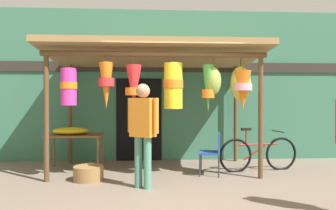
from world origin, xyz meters
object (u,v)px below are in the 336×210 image
Objects in this scene: display_table at (75,138)px; folding_chair at (214,150)px; parked_bicycle at (259,154)px; flower_heap_on_table at (71,131)px; customer_foreground at (143,126)px; wicker_basket_by_table at (88,173)px.

display_table is 1.38× the size of folding_chair.
parked_bicycle is (1.01, 0.32, -0.16)m from folding_chair.
parked_bicycle is (3.92, -0.36, -0.47)m from flower_heap_on_table.
parked_bicycle is 1.00× the size of customer_foreground.
folding_chair is 0.48× the size of parked_bicycle.
display_table is at bearing 115.62° from wicker_basket_by_table.
customer_foreground is at bearing -46.43° from display_table.
flower_heap_on_table is 1.38× the size of wicker_basket_by_table.
folding_chair reaches higher than display_table.
display_table is at bearing 133.57° from customer_foreground.
flower_heap_on_table reaches higher than folding_chair.
wicker_basket_by_table is (0.47, -0.97, -0.53)m from display_table.
wicker_basket_by_table is 1.47m from customer_foreground.
folding_chair is at bearing -162.23° from parked_bicycle.
flower_heap_on_table is at bearing 135.28° from customer_foreground.
flower_heap_on_table reaches higher than display_table.
parked_bicycle is at bearing -5.30° from flower_heap_on_table.
wicker_basket_by_table is at bearing -173.59° from folding_chair.
parked_bicycle is at bearing 17.77° from folding_chair.
customer_foreground is (-1.36, -0.84, 0.53)m from folding_chair.
flower_heap_on_table is 3.00m from folding_chair.
flower_heap_on_table is (-0.07, -0.02, 0.16)m from display_table.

